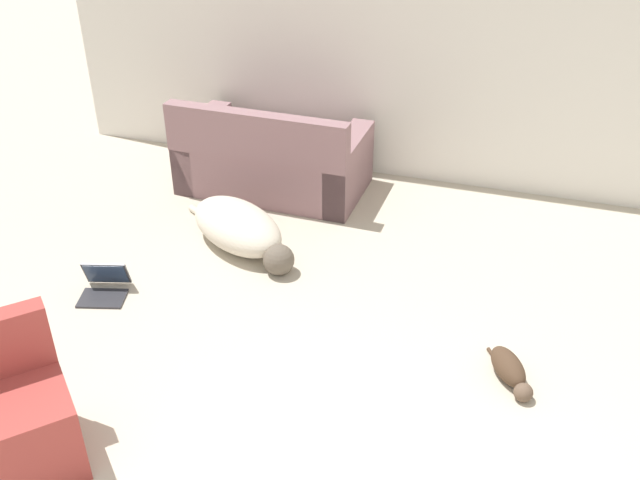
# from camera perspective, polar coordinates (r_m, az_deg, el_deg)

# --- Properties ---
(wall_back) EXTENTS (7.47, 0.06, 2.69)m
(wall_back) POSITION_cam_1_polar(r_m,az_deg,el_deg) (6.30, 11.55, 15.60)
(wall_back) COLOR silver
(wall_back) RESTS_ON ground_plane
(couch) EXTENTS (1.63, 0.92, 0.86)m
(couch) POSITION_cam_1_polar(r_m,az_deg,el_deg) (6.43, -3.82, 6.35)
(couch) COLOR gray
(couch) RESTS_ON ground_plane
(dog) EXTENTS (1.24, 0.94, 0.34)m
(dog) POSITION_cam_1_polar(r_m,az_deg,el_deg) (5.64, -6.42, 0.95)
(dog) COLOR beige
(dog) RESTS_ON ground_plane
(cat) EXTENTS (0.34, 0.48, 0.16)m
(cat) POSITION_cam_1_polar(r_m,az_deg,el_deg) (4.55, 14.96, -10.03)
(cat) COLOR #473323
(cat) RESTS_ON ground_plane
(laptop_open) EXTENTS (0.39, 0.39, 0.23)m
(laptop_open) POSITION_cam_1_polar(r_m,az_deg,el_deg) (5.35, -16.84, -3.36)
(laptop_open) COLOR #2D2D33
(laptop_open) RESTS_ON ground_plane
(side_chair) EXTENTS (0.77, 0.77, 0.83)m
(side_chair) POSITION_cam_1_polar(r_m,az_deg,el_deg) (4.12, -23.05, -13.07)
(side_chair) COLOR #993833
(side_chair) RESTS_ON ground_plane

